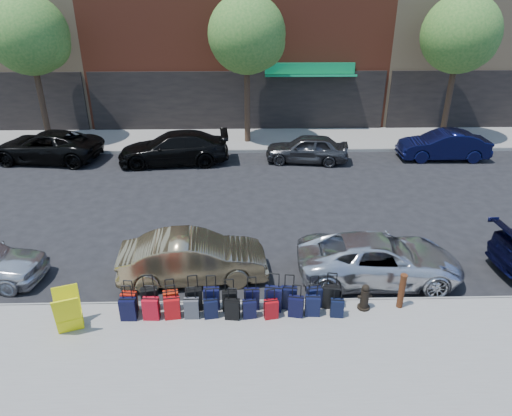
{
  "coord_description": "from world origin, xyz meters",
  "views": [
    {
      "loc": [
        0.37,
        -14.13,
        7.42
      ],
      "look_at": [
        0.68,
        -1.5,
        1.4
      ],
      "focal_mm": 32.0,
      "sensor_mm": 36.0,
      "label": 1
    }
  ],
  "objects_px": {
    "car_near_1": "(193,258)",
    "car_near_2": "(379,259)",
    "car_far_1": "(174,148)",
    "tree_left": "(32,37)",
    "tree_center": "(250,37)",
    "display_rack": "(68,311)",
    "bollard": "(402,291)",
    "suitcase_front_5": "(230,301)",
    "car_far_0": "(46,146)",
    "car_far_2": "(307,149)",
    "car_far_3": "(443,145)",
    "fire_hydrant": "(365,297)",
    "tree_right": "(463,36)"
  },
  "relations": [
    {
      "from": "car_far_0",
      "to": "tree_left",
      "type": "bearing_deg",
      "value": -157.0
    },
    {
      "from": "tree_right",
      "to": "car_far_0",
      "type": "bearing_deg",
      "value": -173.04
    },
    {
      "from": "bollard",
      "to": "car_far_1",
      "type": "distance_m",
      "value": 13.46
    },
    {
      "from": "suitcase_front_5",
      "to": "fire_hydrant",
      "type": "xyz_separation_m",
      "value": [
        3.38,
        -0.02,
        0.05
      ]
    },
    {
      "from": "suitcase_front_5",
      "to": "tree_center",
      "type": "bearing_deg",
      "value": 83.8
    },
    {
      "from": "car_near_1",
      "to": "car_far_2",
      "type": "bearing_deg",
      "value": -29.49
    },
    {
      "from": "tree_left",
      "to": "car_near_1",
      "type": "relative_size",
      "value": 1.77
    },
    {
      "from": "tree_center",
      "to": "display_rack",
      "type": "distance_m",
      "value": 16.32
    },
    {
      "from": "car_near_2",
      "to": "car_far_1",
      "type": "distance_m",
      "value": 12.11
    },
    {
      "from": "display_rack",
      "to": "car_far_0",
      "type": "distance_m",
      "value": 13.58
    },
    {
      "from": "fire_hydrant",
      "to": "car_far_1",
      "type": "bearing_deg",
      "value": 112.75
    },
    {
      "from": "fire_hydrant",
      "to": "car_far_2",
      "type": "distance_m",
      "value": 11.4
    },
    {
      "from": "car_near_2",
      "to": "car_far_0",
      "type": "xyz_separation_m",
      "value": [
        -13.23,
        10.32,
        0.08
      ]
    },
    {
      "from": "car_far_0",
      "to": "car_far_2",
      "type": "bearing_deg",
      "value": 94.59
    },
    {
      "from": "tree_center",
      "to": "car_near_1",
      "type": "xyz_separation_m",
      "value": [
        -1.76,
        -12.69,
        -4.74
      ]
    },
    {
      "from": "car_far_0",
      "to": "car_far_3",
      "type": "height_order",
      "value": "car_far_0"
    },
    {
      "from": "tree_right",
      "to": "bollard",
      "type": "height_order",
      "value": "tree_right"
    },
    {
      "from": "tree_center",
      "to": "tree_right",
      "type": "xyz_separation_m",
      "value": [
        10.5,
        0.0,
        0.0
      ]
    },
    {
      "from": "car_near_1",
      "to": "car_far_0",
      "type": "distance_m",
      "value": 12.99
    },
    {
      "from": "tree_center",
      "to": "car_far_0",
      "type": "bearing_deg",
      "value": -165.8
    },
    {
      "from": "fire_hydrant",
      "to": "car_far_2",
      "type": "xyz_separation_m",
      "value": [
        -0.03,
        11.4,
        0.19
      ]
    },
    {
      "from": "tree_center",
      "to": "car_far_1",
      "type": "bearing_deg",
      "value": -140.69
    },
    {
      "from": "tree_right",
      "to": "car_far_1",
      "type": "xyz_separation_m",
      "value": [
        -14.14,
        -2.98,
        -4.67
      ]
    },
    {
      "from": "tree_center",
      "to": "car_far_1",
      "type": "xyz_separation_m",
      "value": [
        -3.64,
        -2.98,
        -4.67
      ]
    },
    {
      "from": "tree_center",
      "to": "car_far_3",
      "type": "xyz_separation_m",
      "value": [
        9.29,
        -2.71,
        -4.72
      ]
    },
    {
      "from": "tree_left",
      "to": "suitcase_front_5",
      "type": "distance_m",
      "value": 18.06
    },
    {
      "from": "car_far_3",
      "to": "bollard",
      "type": "bearing_deg",
      "value": -24.86
    },
    {
      "from": "suitcase_front_5",
      "to": "car_far_0",
      "type": "xyz_separation_m",
      "value": [
        -9.08,
        11.86,
        0.29
      ]
    },
    {
      "from": "bollard",
      "to": "car_far_0",
      "type": "height_order",
      "value": "car_far_0"
    },
    {
      "from": "car_far_0",
      "to": "tree_center",
      "type": "bearing_deg",
      "value": 110.99
    },
    {
      "from": "car_far_1",
      "to": "car_far_2",
      "type": "distance_m",
      "value": 6.3
    },
    {
      "from": "car_near_1",
      "to": "car_far_1",
      "type": "height_order",
      "value": "car_far_1"
    },
    {
      "from": "display_rack",
      "to": "car_near_2",
      "type": "bearing_deg",
      "value": -4.25
    },
    {
      "from": "tree_right",
      "to": "car_near_1",
      "type": "bearing_deg",
      "value": -134.01
    },
    {
      "from": "tree_left",
      "to": "bollard",
      "type": "bearing_deg",
      "value": -45.42
    },
    {
      "from": "bollard",
      "to": "car_far_3",
      "type": "bearing_deg",
      "value": 63.92
    },
    {
      "from": "car_far_0",
      "to": "car_far_2",
      "type": "height_order",
      "value": "car_far_0"
    },
    {
      "from": "tree_left",
      "to": "car_far_3",
      "type": "xyz_separation_m",
      "value": [
        19.79,
        -2.71,
        -4.72
      ]
    },
    {
      "from": "car_near_2",
      "to": "car_far_2",
      "type": "height_order",
      "value": "car_far_2"
    },
    {
      "from": "car_near_1",
      "to": "car_near_2",
      "type": "relative_size",
      "value": 0.9
    },
    {
      "from": "car_near_1",
      "to": "car_far_3",
      "type": "xyz_separation_m",
      "value": [
        11.04,
        9.97,
        0.02
      ]
    },
    {
      "from": "car_near_1",
      "to": "car_far_2",
      "type": "height_order",
      "value": "car_near_1"
    },
    {
      "from": "bollard",
      "to": "car_near_1",
      "type": "xyz_separation_m",
      "value": [
        -5.37,
        1.63,
        0.03
      ]
    },
    {
      "from": "tree_left",
      "to": "car_far_1",
      "type": "height_order",
      "value": "tree_left"
    },
    {
      "from": "car_near_2",
      "to": "car_far_2",
      "type": "bearing_deg",
      "value": 6.19
    },
    {
      "from": "tree_right",
      "to": "car_far_2",
      "type": "xyz_separation_m",
      "value": [
        -7.85,
        -2.95,
        -4.75
      ]
    },
    {
      "from": "tree_center",
      "to": "car_far_0",
      "type": "height_order",
      "value": "tree_center"
    },
    {
      "from": "car_far_2",
      "to": "car_far_3",
      "type": "distance_m",
      "value": 6.64
    },
    {
      "from": "tree_left",
      "to": "car_far_3",
      "type": "height_order",
      "value": "tree_left"
    },
    {
      "from": "suitcase_front_5",
      "to": "display_rack",
      "type": "relative_size",
      "value": 0.85
    }
  ]
}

